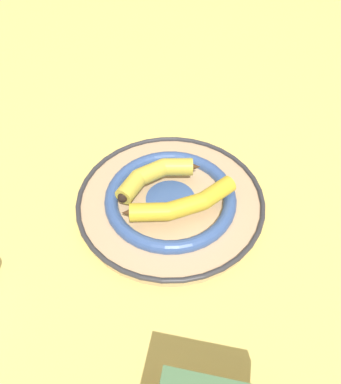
% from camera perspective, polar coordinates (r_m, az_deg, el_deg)
% --- Properties ---
extents(ground_plane, '(2.80, 2.80, 0.00)m').
position_cam_1_polar(ground_plane, '(0.70, -1.60, -2.63)').
color(ground_plane, '#E5CC6B').
extents(decorative_bowl, '(0.35, 0.35, 0.04)m').
position_cam_1_polar(decorative_bowl, '(0.69, -0.00, -1.23)').
color(decorative_bowl, tan).
rests_on(decorative_bowl, ground_plane).
extents(banana_a, '(0.21, 0.08, 0.03)m').
position_cam_1_polar(banana_a, '(0.64, 1.87, -1.85)').
color(banana_a, gold).
rests_on(banana_a, decorative_bowl).
extents(banana_b, '(0.16, 0.09, 0.03)m').
position_cam_1_polar(banana_b, '(0.69, -2.34, 2.69)').
color(banana_b, gold).
rests_on(banana_b, decorative_bowl).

